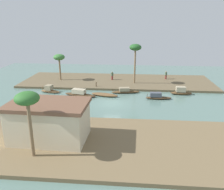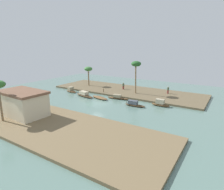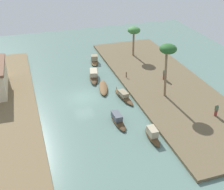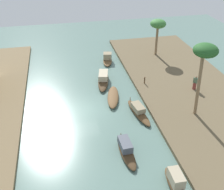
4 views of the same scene
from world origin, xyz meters
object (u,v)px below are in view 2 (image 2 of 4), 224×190
sampan_with_tall_canopy (71,90)px  palm_tree_left_far (88,70)px  mooring_post (104,90)px  sampan_downstream_large (118,97)px  sampan_midstream (134,104)px  palm_tree_left_near (136,65)px  sampan_with_red_awning (160,104)px  person_by_mooring (168,90)px  sampan_foreground (84,95)px  riverside_building (23,103)px  sampan_near_left_bank (100,98)px  person_on_near_bank (123,86)px

sampan_with_tall_canopy → palm_tree_left_far: size_ratio=0.73×
mooring_post → sampan_downstream_large: bearing=156.1°
sampan_downstream_large → palm_tree_left_far: bearing=-35.3°
sampan_midstream → palm_tree_left_near: palm_tree_left_near is taller
sampan_with_red_awning → person_by_mooring: person_by_mooring is taller
sampan_with_red_awning → sampan_foreground: bearing=8.6°
riverside_building → palm_tree_left_far: bearing=-73.5°
sampan_foreground → sampan_near_left_bank: 3.95m
sampan_with_red_awning → sampan_with_tall_canopy: sampan_with_red_awning is taller
riverside_building → sampan_near_left_bank: bearing=-101.8°
sampan_with_tall_canopy → palm_tree_left_near: bearing=-145.8°
sampan_midstream → mooring_post: 11.39m
sampan_foreground → sampan_downstream_large: size_ratio=1.13×
sampan_with_tall_canopy → palm_tree_left_near: palm_tree_left_near is taller
mooring_post → person_on_near_bank: bearing=-115.3°
sampan_midstream → sampan_with_tall_canopy: (17.72, -1.95, 0.04)m
sampan_with_tall_canopy → sampan_near_left_bank: 9.49m
sampan_midstream → palm_tree_left_near: (3.52, -7.69, 6.26)m
sampan_downstream_large → palm_tree_left_near: (-1.56, -5.11, 6.31)m
person_on_near_bank → sampan_near_left_bank: bearing=45.8°
sampan_midstream → sampan_near_left_bank: 8.35m
sampan_near_left_bank → sampan_with_tall_canopy: bearing=5.7°
sampan_downstream_large → person_on_near_bank: (2.80, -7.37, 0.71)m
sampan_with_red_awning → mooring_post: bearing=-8.2°
mooring_post → riverside_building: bearing=84.9°
sampan_with_red_awning → mooring_post: 14.52m
sampan_foreground → sampan_near_left_bank: (-3.93, -0.35, -0.18)m
mooring_post → riverside_building: 19.24m
sampan_with_tall_canopy → sampan_midstream: bearing=-174.1°
palm_tree_left_near → person_on_near_bank: bearing=-27.4°
sampan_with_red_awning → sampan_with_tall_canopy: 21.77m
mooring_post → sampan_with_tall_canopy: bearing=21.5°
palm_tree_left_far → sampan_with_red_awning: bearing=163.7°
sampan_foreground → person_by_mooring: bearing=-130.7°
sampan_foreground → person_on_near_bank: bearing=-101.6°
person_on_near_bank → person_by_mooring: (-10.62, -1.47, 0.01)m
sampan_foreground → sampan_downstream_large: 7.50m
palm_tree_left_near → riverside_building: (8.46, 21.92, -4.35)m
sampan_with_tall_canopy → person_by_mooring: size_ratio=2.30×
mooring_post → palm_tree_left_near: palm_tree_left_near is taller
sampan_with_tall_canopy → person_by_mooring: 22.55m
sampan_foreground → sampan_with_red_awning: size_ratio=1.58×
sampan_midstream → person_by_mooring: size_ratio=2.53×
sampan_foreground → person_on_near_bank: size_ratio=3.35×
sampan_downstream_large → sampan_with_tall_canopy: bearing=-6.0°
sampan_downstream_large → riverside_building: bearing=58.9°
palm_tree_left_near → sampan_with_red_awning: bearing=145.9°
sampan_downstream_large → sampan_near_left_bank: bearing=21.4°
sampan_with_red_awning → sampan_with_tall_canopy: bearing=2.5°
sampan_with_red_awning → riverside_building: (16.02, 16.80, 1.80)m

